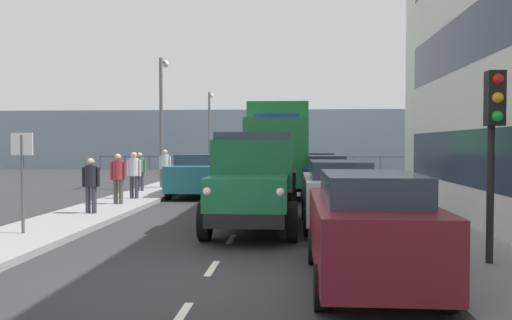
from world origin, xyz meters
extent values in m
plane|color=#2D2D30|center=(0.00, -12.18, 0.00)|extent=(80.00, 80.00, 0.00)
cube|color=gray|center=(-4.59, -12.18, 0.07)|extent=(2.19, 41.69, 0.15)
cube|color=gray|center=(4.59, -12.18, 0.07)|extent=(2.19, 41.69, 0.15)
cube|color=silver|center=(0.00, 1.76, 0.00)|extent=(0.12, 1.10, 0.01)
cube|color=silver|center=(0.00, -0.75, 0.00)|extent=(0.12, 1.10, 0.01)
cube|color=silver|center=(0.00, -3.53, 0.00)|extent=(0.12, 1.10, 0.01)
cube|color=silver|center=(0.00, -6.13, 0.00)|extent=(0.12, 1.10, 0.01)
cube|color=silver|center=(0.00, -8.67, 0.00)|extent=(0.12, 1.10, 0.01)
cube|color=silver|center=(0.00, -11.32, 0.00)|extent=(0.12, 1.10, 0.01)
cube|color=silver|center=(0.00, -13.79, 0.00)|extent=(0.12, 1.10, 0.01)
cube|color=silver|center=(0.00, -16.56, 0.00)|extent=(0.12, 1.10, 0.01)
cube|color=silver|center=(0.00, -19.30, 0.00)|extent=(0.12, 1.10, 0.01)
cube|color=silver|center=(0.00, -22.11, 0.00)|extent=(0.12, 1.10, 0.01)
cube|color=silver|center=(0.00, -25.07, 0.00)|extent=(0.12, 1.10, 0.01)
cube|color=silver|center=(0.00, -27.93, 0.00)|extent=(0.12, 1.10, 0.01)
cube|color=silver|center=(0.00, -30.38, 0.00)|extent=(0.12, 1.10, 0.01)
cube|color=gray|center=(0.00, -36.02, 2.50)|extent=(80.00, 0.80, 5.00)
cylinder|color=#4C5156|center=(-14.00, -32.42, 0.60)|extent=(0.08, 0.08, 1.20)
cylinder|color=#4C5156|center=(-12.00, -32.42, 0.60)|extent=(0.08, 0.08, 1.20)
cylinder|color=#4C5156|center=(-10.00, -32.42, 0.60)|extent=(0.08, 0.08, 1.20)
cylinder|color=#4C5156|center=(-8.00, -32.42, 0.60)|extent=(0.08, 0.08, 1.20)
cylinder|color=#4C5156|center=(-6.00, -32.42, 0.60)|extent=(0.08, 0.08, 1.20)
cylinder|color=#4C5156|center=(-4.00, -32.42, 0.60)|extent=(0.08, 0.08, 1.20)
cylinder|color=#4C5156|center=(-2.00, -32.42, 0.60)|extent=(0.08, 0.08, 1.20)
cylinder|color=#4C5156|center=(0.00, -32.42, 0.60)|extent=(0.08, 0.08, 1.20)
cylinder|color=#4C5156|center=(2.00, -32.42, 0.60)|extent=(0.08, 0.08, 1.20)
cylinder|color=#4C5156|center=(4.00, -32.42, 0.60)|extent=(0.08, 0.08, 1.20)
cylinder|color=#4C5156|center=(6.00, -32.42, 0.60)|extent=(0.08, 0.08, 1.20)
cylinder|color=#4C5156|center=(8.00, -32.42, 0.60)|extent=(0.08, 0.08, 1.20)
cylinder|color=#4C5156|center=(10.00, -32.42, 0.60)|extent=(0.08, 0.08, 1.20)
cylinder|color=#4C5156|center=(12.00, -32.42, 0.60)|extent=(0.08, 0.08, 1.20)
cylinder|color=#4C5156|center=(14.00, -32.42, 0.60)|extent=(0.08, 0.08, 1.20)
cube|color=#4C5156|center=(0.00, -32.42, 1.12)|extent=(28.00, 0.08, 0.08)
cube|color=black|center=(-0.41, -4.98, 0.60)|extent=(1.64, 5.60, 0.30)
cube|color=#196038|center=(-0.41, -3.13, 1.10)|extent=(1.72, 1.90, 0.70)
cube|color=silver|center=(-0.41, -2.24, 1.07)|extent=(1.16, 0.08, 0.56)
sphere|color=white|center=(-1.14, -2.24, 1.20)|extent=(0.20, 0.20, 0.20)
sphere|color=white|center=(0.33, -2.24, 1.20)|extent=(0.20, 0.20, 0.20)
cube|color=#196038|center=(-0.41, -4.65, 1.67)|extent=(1.93, 1.34, 1.15)
cube|color=#2D3847|center=(-0.41, -4.65, 2.15)|extent=(1.78, 1.23, 0.56)
cube|color=#2D2319|center=(-0.41, -6.33, 0.83)|extent=(2.10, 2.80, 0.16)
cube|color=black|center=(-1.41, -6.33, 1.15)|extent=(0.08, 2.80, 0.56)
cube|color=black|center=(0.60, -6.33, 1.15)|extent=(0.08, 2.80, 0.56)
cylinder|color=black|center=(-1.37, -3.30, 0.45)|extent=(0.24, 0.90, 0.90)
cylinder|color=black|center=(0.56, -3.30, 0.45)|extent=(0.24, 0.90, 0.90)
cylinder|color=black|center=(-1.37, -6.52, 0.45)|extent=(0.24, 0.90, 0.90)
cylinder|color=black|center=(0.56, -6.52, 0.45)|extent=(0.24, 0.90, 0.90)
cube|color=#1E7033|center=(-0.74, -11.94, 1.82)|extent=(2.40, 2.21, 2.60)
cube|color=#2D3847|center=(-0.74, -11.94, 2.39)|extent=(2.20, 2.04, 0.80)
cube|color=#1933B2|center=(-0.74, -11.94, 3.22)|extent=(1.75, 0.20, 0.16)
cube|color=#1E7033|center=(-0.74, -15.93, 2.37)|extent=(2.50, 5.95, 3.00)
cube|color=black|center=(-0.74, -15.00, 0.70)|extent=(2.00, 8.08, 0.36)
cylinder|color=black|center=(-1.89, -12.02, 0.52)|extent=(0.28, 1.04, 1.04)
cylinder|color=black|center=(0.41, -12.02, 0.52)|extent=(0.28, 1.04, 1.04)
cylinder|color=black|center=(-1.89, -15.64, 0.52)|extent=(0.28, 1.04, 1.04)
cylinder|color=black|center=(0.41, -15.64, 0.52)|extent=(0.28, 1.04, 1.04)
cylinder|color=black|center=(-1.89, -17.76, 0.52)|extent=(0.28, 1.04, 1.04)
cylinder|color=black|center=(0.41, -17.76, 0.52)|extent=(0.28, 1.04, 1.04)
cube|color=maroon|center=(-2.54, 0.09, 0.80)|extent=(1.65, 4.23, 1.00)
cube|color=#2D3847|center=(-2.54, 0.29, 1.51)|extent=(1.35, 2.33, 0.42)
cylinder|color=black|center=(-1.76, -1.23, 0.30)|extent=(0.18, 0.60, 0.60)
cylinder|color=black|center=(-3.33, -1.23, 0.30)|extent=(0.18, 0.60, 0.60)
cylinder|color=black|center=(-1.76, 1.40, 0.30)|extent=(0.18, 0.60, 0.60)
cylinder|color=black|center=(-3.33, 1.40, 0.30)|extent=(0.18, 0.60, 0.60)
cube|color=white|center=(-2.54, -5.38, 0.80)|extent=(1.72, 4.28, 1.00)
cube|color=#2D3847|center=(-2.54, -5.18, 1.51)|extent=(1.41, 2.35, 0.42)
cylinder|color=black|center=(-1.72, -6.70, 0.30)|extent=(0.18, 0.60, 0.60)
cylinder|color=black|center=(-3.36, -6.70, 0.30)|extent=(0.18, 0.60, 0.60)
cylinder|color=black|center=(-1.72, -4.05, 0.30)|extent=(0.18, 0.60, 0.60)
cylinder|color=black|center=(-3.36, -4.05, 0.30)|extent=(0.18, 0.60, 0.60)
cube|color=navy|center=(-2.54, -11.25, 0.80)|extent=(1.65, 3.92, 1.00)
cube|color=#2D3847|center=(-2.54, -11.05, 1.51)|extent=(1.36, 2.15, 0.42)
cylinder|color=black|center=(-1.76, -12.47, 0.30)|extent=(0.18, 0.60, 0.60)
cylinder|color=black|center=(-3.33, -12.47, 0.30)|extent=(0.18, 0.60, 0.60)
cylinder|color=black|center=(-1.76, -10.04, 0.30)|extent=(0.18, 0.60, 0.60)
cylinder|color=black|center=(-3.33, -10.04, 0.30)|extent=(0.18, 0.60, 0.60)
cube|color=black|center=(-2.54, -17.02, 0.80)|extent=(1.68, 3.99, 1.00)
cube|color=#2D3847|center=(-2.54, -16.82, 1.51)|extent=(1.38, 2.19, 0.42)
cylinder|color=black|center=(-1.74, -18.26, 0.30)|extent=(0.18, 0.60, 0.60)
cylinder|color=black|center=(-3.34, -18.26, 0.30)|extent=(0.18, 0.60, 0.60)
cylinder|color=black|center=(-1.74, -15.79, 0.30)|extent=(0.18, 0.60, 0.60)
cylinder|color=black|center=(-3.34, -15.79, 0.30)|extent=(0.18, 0.60, 0.60)
cube|color=#1E6670|center=(2.54, -12.85, 0.80)|extent=(1.78, 4.22, 1.00)
cube|color=#2D3847|center=(2.54, -13.05, 1.51)|extent=(1.46, 2.32, 0.42)
cylinder|color=black|center=(1.70, -11.54, 0.30)|extent=(0.18, 0.60, 0.60)
cylinder|color=black|center=(3.39, -11.54, 0.30)|extent=(0.18, 0.60, 0.60)
cylinder|color=black|center=(1.70, -14.16, 0.30)|extent=(0.18, 0.60, 0.60)
cylinder|color=black|center=(3.39, -14.16, 0.30)|extent=(0.18, 0.60, 0.60)
cylinder|color=#383342|center=(4.33, -6.48, 0.54)|extent=(0.14, 0.14, 0.77)
cylinder|color=#383342|center=(4.51, -6.48, 0.54)|extent=(0.14, 0.14, 0.77)
cylinder|color=black|center=(4.42, -6.48, 1.22)|extent=(0.34, 0.34, 0.61)
cylinder|color=black|center=(4.20, -6.48, 1.19)|extent=(0.09, 0.09, 0.56)
cylinder|color=black|center=(4.64, -6.48, 1.19)|extent=(0.09, 0.09, 0.56)
sphere|color=tan|center=(4.42, -6.48, 1.63)|extent=(0.21, 0.21, 0.21)
cylinder|color=#4C473D|center=(4.34, -8.82, 0.55)|extent=(0.14, 0.14, 0.81)
cylinder|color=#4C473D|center=(4.52, -8.82, 0.55)|extent=(0.14, 0.14, 0.81)
cylinder|color=maroon|center=(4.43, -8.82, 1.28)|extent=(0.34, 0.34, 0.64)
cylinder|color=maroon|center=(4.21, -8.82, 1.25)|extent=(0.09, 0.09, 0.59)
cylinder|color=maroon|center=(4.65, -8.82, 1.25)|extent=(0.09, 0.09, 0.59)
sphere|color=tan|center=(4.43, -8.82, 1.71)|extent=(0.22, 0.22, 0.22)
cylinder|color=#383342|center=(4.34, -10.56, 0.56)|extent=(0.14, 0.14, 0.82)
cylinder|color=#383342|center=(4.52, -10.56, 0.56)|extent=(0.14, 0.14, 0.82)
cylinder|color=silver|center=(4.43, -10.56, 1.30)|extent=(0.34, 0.34, 0.65)
cylinder|color=silver|center=(4.21, -10.56, 1.27)|extent=(0.09, 0.09, 0.60)
cylinder|color=silver|center=(4.65, -10.56, 1.27)|extent=(0.09, 0.09, 0.60)
sphere|color=tan|center=(4.43, -10.56, 1.74)|extent=(0.22, 0.22, 0.22)
cylinder|color=#383342|center=(5.04, -13.62, 0.54)|extent=(0.14, 0.14, 0.79)
cylinder|color=#383342|center=(5.22, -13.62, 0.54)|extent=(0.14, 0.14, 0.79)
cylinder|color=#47724C|center=(5.13, -13.62, 1.25)|extent=(0.34, 0.34, 0.62)
cylinder|color=#47724C|center=(4.91, -13.62, 1.22)|extent=(0.09, 0.09, 0.57)
cylinder|color=#47724C|center=(5.35, -13.62, 1.22)|extent=(0.09, 0.09, 0.57)
sphere|color=tan|center=(5.13, -13.62, 1.67)|extent=(0.21, 0.21, 0.21)
cylinder|color=#4C473D|center=(4.32, -15.12, 0.57)|extent=(0.14, 0.14, 0.84)
cylinder|color=#4C473D|center=(4.50, -15.12, 0.57)|extent=(0.14, 0.14, 0.84)
cylinder|color=silver|center=(4.41, -15.12, 1.32)|extent=(0.34, 0.34, 0.67)
cylinder|color=silver|center=(4.19, -15.12, 1.29)|extent=(0.09, 0.09, 0.61)
cylinder|color=silver|center=(4.63, -15.12, 1.29)|extent=(0.09, 0.09, 0.61)
sphere|color=tan|center=(4.41, -15.12, 1.77)|extent=(0.23, 0.23, 0.23)
cylinder|color=black|center=(-4.69, -0.85, 1.75)|extent=(0.12, 0.12, 3.20)
cube|color=black|center=(-4.69, -0.71, 2.90)|extent=(0.28, 0.24, 0.90)
sphere|color=red|center=(-4.69, -0.59, 3.20)|extent=(0.18, 0.18, 0.18)
sphere|color=orange|center=(-4.69, -0.59, 2.90)|extent=(0.18, 0.18, 0.18)
sphere|color=green|center=(-4.69, -0.59, 2.60)|extent=(0.18, 0.18, 0.18)
cylinder|color=#59595B|center=(4.72, -15.66, 3.13)|extent=(0.16, 0.16, 5.95)
cylinder|color=#59595B|center=(4.72, -16.11, 6.00)|extent=(0.10, 0.90, 0.10)
sphere|color=silver|center=(4.72, -16.56, 5.95)|extent=(0.32, 0.32, 0.32)
cylinder|color=#59595B|center=(4.47, -27.94, 2.93)|extent=(0.16, 0.16, 5.56)
cylinder|color=#59595B|center=(4.47, -28.39, 5.61)|extent=(0.10, 0.90, 0.10)
sphere|color=silver|center=(4.47, -28.84, 5.56)|extent=(0.32, 0.32, 0.32)
cylinder|color=#4C4C4C|center=(4.65, -3.11, 1.25)|extent=(0.07, 0.07, 2.20)
cube|color=silver|center=(4.65, -3.11, 2.15)|extent=(0.50, 0.04, 0.50)
camera|label=1|loc=(-1.41, 8.14, 2.16)|focal=36.70mm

